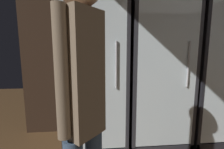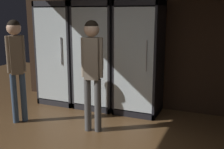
{
  "view_description": "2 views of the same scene",
  "coord_description": "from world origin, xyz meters",
  "px_view_note": "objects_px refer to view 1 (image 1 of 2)",
  "views": [
    {
      "loc": [
        -1.91,
        0.7,
        1.22
      ],
      "look_at": [
        -1.75,
        2.46,
        0.96
      ],
      "focal_mm": 24.75,
      "sensor_mm": 36.0,
      "label": 1
    },
    {
      "loc": [
        1.09,
        -1.95,
        1.76
      ],
      "look_at": [
        -0.75,
        2.4,
        0.71
      ],
      "focal_mm": 44.81,
      "sensor_mm": 36.0,
      "label": 2
    }
  ],
  "objects_px": {
    "cooler_far_left": "(95,72)",
    "cooler_left": "(155,71)",
    "cooler_center": "(211,70)",
    "shopper_far": "(82,83)"
  },
  "relations": [
    {
      "from": "cooler_far_left",
      "to": "shopper_far",
      "type": "height_order",
      "value": "cooler_far_left"
    },
    {
      "from": "cooler_far_left",
      "to": "cooler_left",
      "type": "relative_size",
      "value": 1.0
    },
    {
      "from": "cooler_center",
      "to": "shopper_far",
      "type": "relative_size",
      "value": 1.19
    },
    {
      "from": "cooler_left",
      "to": "shopper_far",
      "type": "height_order",
      "value": "cooler_left"
    },
    {
      "from": "cooler_far_left",
      "to": "cooler_center",
      "type": "bearing_deg",
      "value": 0.02
    },
    {
      "from": "shopper_far",
      "to": "cooler_far_left",
      "type": "bearing_deg",
      "value": 88.09
    },
    {
      "from": "cooler_far_left",
      "to": "cooler_left",
      "type": "distance_m",
      "value": 0.8
    },
    {
      "from": "cooler_left",
      "to": "cooler_center",
      "type": "distance_m",
      "value": 0.8
    },
    {
      "from": "cooler_left",
      "to": "cooler_center",
      "type": "bearing_deg",
      "value": 0.1
    },
    {
      "from": "cooler_far_left",
      "to": "shopper_far",
      "type": "xyz_separation_m",
      "value": [
        -0.04,
        -1.25,
        0.11
      ]
    }
  ]
}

